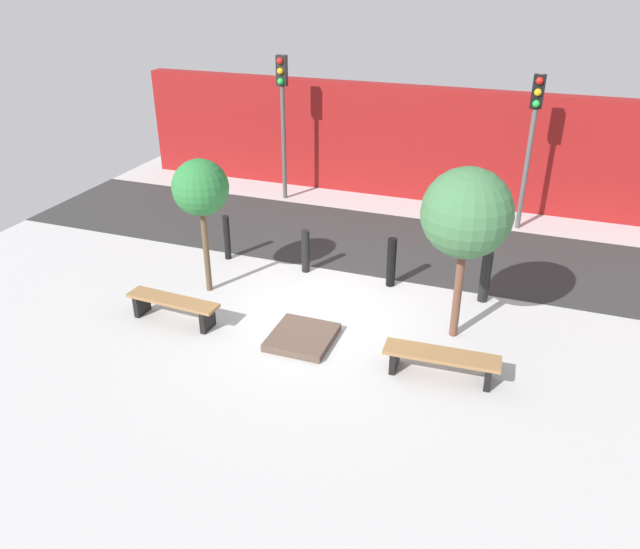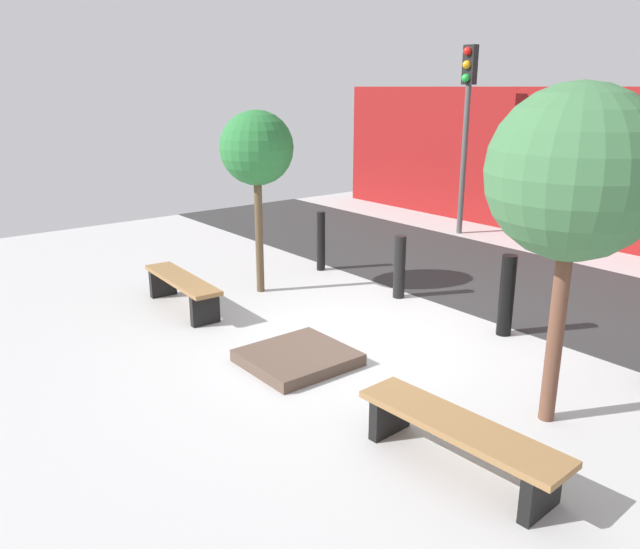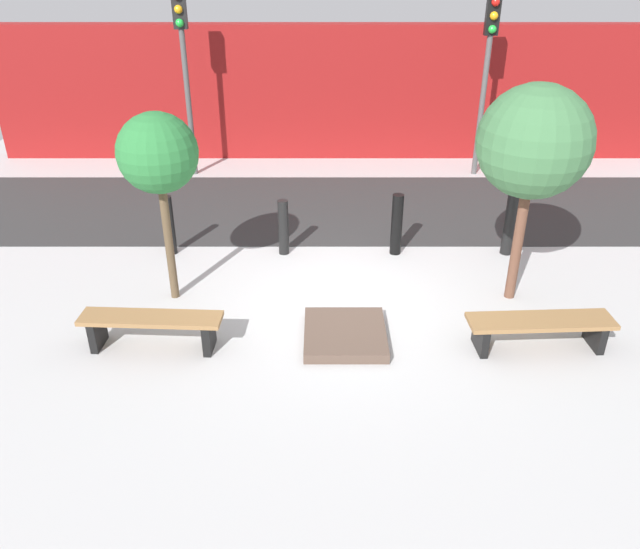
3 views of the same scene
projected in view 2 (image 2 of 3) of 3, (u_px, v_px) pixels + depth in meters
The scene contains 11 objects.
ground_plane at pixel (361, 342), 7.89m from camera, with size 18.00×18.00×0.00m, color #B2B2B2.
road_strip at pixel (531, 286), 10.10m from camera, with size 18.00×3.65×0.01m, color #2F2F2F.
bench_left at pixel (182, 286), 8.98m from camera, with size 1.86×0.49×0.48m.
bench_right at pixel (459, 435), 5.19m from camera, with size 1.91×0.56×0.44m.
planter_bed at pixel (298, 358), 7.28m from camera, with size 1.10×1.18×0.14m, color brown.
tree_behind_left_bench at pixel (257, 150), 9.24m from camera, with size 1.11×1.11×2.79m.
tree_behind_right_bench at pixel (574, 175), 5.40m from camera, with size 1.55×1.55×3.16m.
bollard_far_left at pixel (321, 241), 10.88m from camera, with size 0.15×0.15×1.04m, color black.
bollard_left at pixel (400, 267), 9.45m from camera, with size 0.18×0.18×0.97m, color black.
bollard_center at pixel (507, 296), 8.00m from camera, with size 0.19×0.19×1.07m, color black.
traffic_light_west at pixel (467, 107), 13.00m from camera, with size 0.28×0.27×3.93m.
Camera 2 is at (5.40, -4.94, 3.10)m, focal length 35.00 mm.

